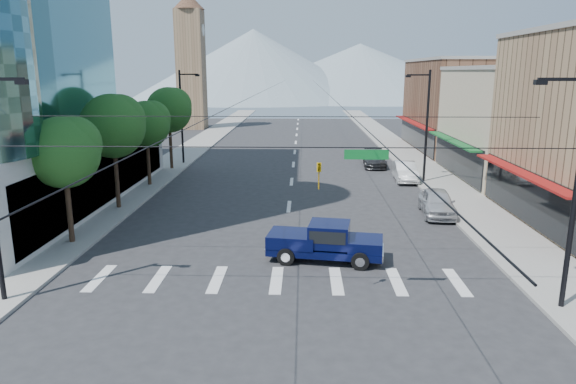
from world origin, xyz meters
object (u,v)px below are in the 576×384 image
at_px(pickup_truck, 325,241).
at_px(parked_car_mid, 405,172).
at_px(pedestrian, 335,240).
at_px(parked_car_near, 437,202).
at_px(parked_car_far, 375,159).

height_order(pickup_truck, parked_car_mid, pickup_truck).
bearing_deg(parked_car_mid, pedestrian, -108.15).
relative_size(parked_car_near, parked_car_far, 0.95).
height_order(pedestrian, parked_car_near, pedestrian).
xyz_separation_m(parked_car_mid, parked_car_far, (-1.65, 6.53, -0.05)).
bearing_deg(parked_car_near, pickup_truck, -126.93).
distance_m(pickup_truck, parked_car_near, 11.07).
distance_m(pedestrian, parked_car_far, 25.20).
xyz_separation_m(pedestrian, parked_car_mid, (6.90, 18.12, -0.07)).
height_order(parked_car_near, parked_car_mid, parked_car_near).
xyz_separation_m(pickup_truck, parked_car_far, (5.78, 25.17, -0.24)).
distance_m(pedestrian, parked_car_mid, 19.39).
relative_size(pickup_truck, parked_car_far, 1.14).
xyz_separation_m(pickup_truck, pedestrian, (0.52, 0.53, -0.12)).
distance_m(pedestrian, parked_car_near, 10.33).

